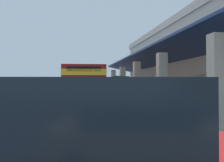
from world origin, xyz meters
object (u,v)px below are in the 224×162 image
object	(u,v)px
pedestrian	(37,105)
potted_palm	(121,97)
transit_bus	(85,86)
parked_suv_red	(55,160)

from	to	relation	value
pedestrian	potted_palm	world-z (taller)	potted_palm
transit_bus	pedestrian	bearing A→B (deg)	-19.39
pedestrian	parked_suv_red	bearing A→B (deg)	8.17
parked_suv_red	transit_bus	bearing A→B (deg)	175.42
pedestrian	potted_palm	bearing A→B (deg)	152.39
parked_suv_red	potted_palm	bearing A→B (deg)	166.57
potted_palm	pedestrian	bearing A→B (deg)	-27.61
parked_suv_red	pedestrian	bearing A→B (deg)	-171.83
transit_bus	parked_suv_red	size ratio (longest dim) A/B	2.26
transit_bus	parked_suv_red	world-z (taller)	transit_bus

